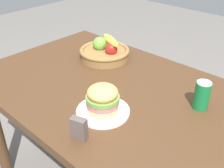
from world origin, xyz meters
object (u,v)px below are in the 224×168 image
at_px(plate, 103,111).
at_px(napkin_holder, 79,129).
at_px(fruit_basket, 105,52).
at_px(soda_can, 202,95).
at_px(sandwich, 103,98).

height_order(plate, napkin_holder, napkin_holder).
bearing_deg(fruit_basket, soda_can, -6.75).
bearing_deg(plate, napkin_holder, -74.57).
xyz_separation_m(soda_can, fruit_basket, (-0.64, 0.08, -0.02)).
bearing_deg(napkin_holder, soda_can, 47.42).
bearing_deg(sandwich, soda_can, 47.78).
bearing_deg(soda_can, sandwich, -132.22).
distance_m(plate, fruit_basket, 0.53).
distance_m(soda_can, napkin_holder, 0.53).
height_order(soda_can, fruit_basket, fruit_basket).
bearing_deg(sandwich, napkin_holder, -74.57).
relative_size(plate, soda_can, 1.79).
distance_m(fruit_basket, napkin_holder, 0.69).
bearing_deg(sandwich, plate, 180.00).
distance_m(soda_can, fruit_basket, 0.65).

